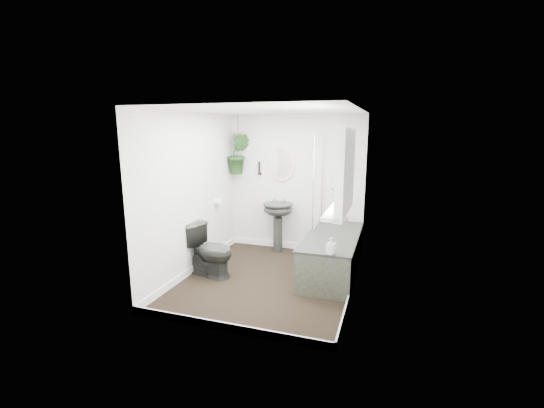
% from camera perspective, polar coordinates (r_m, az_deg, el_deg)
% --- Properties ---
extents(floor, '(2.30, 2.80, 0.02)m').
position_cam_1_polar(floor, '(5.19, -0.53, -11.85)').
color(floor, black).
rests_on(floor, ground).
extents(ceiling, '(2.30, 2.80, 0.02)m').
position_cam_1_polar(ceiling, '(4.76, -0.59, 14.65)').
color(ceiling, white).
rests_on(ceiling, ground).
extents(wall_back, '(2.30, 0.02, 2.30)m').
position_cam_1_polar(wall_back, '(6.17, 3.69, 3.20)').
color(wall_back, white).
rests_on(wall_back, ground).
extents(wall_front, '(2.30, 0.02, 2.30)m').
position_cam_1_polar(wall_front, '(3.57, -7.91, -3.33)').
color(wall_front, white).
rests_on(wall_front, ground).
extents(wall_left, '(0.02, 2.80, 2.30)m').
position_cam_1_polar(wall_left, '(5.33, -12.45, 1.55)').
color(wall_left, white).
rests_on(wall_left, ground).
extents(wall_right, '(0.02, 2.80, 2.30)m').
position_cam_1_polar(wall_right, '(4.61, 13.22, -0.08)').
color(wall_right, white).
rests_on(wall_right, ground).
extents(skirting, '(2.30, 2.80, 0.10)m').
position_cam_1_polar(skirting, '(5.17, -0.53, -11.24)').
color(skirting, white).
rests_on(skirting, floor).
extents(bathtub, '(0.72, 1.72, 0.58)m').
position_cam_1_polar(bathtub, '(5.36, 9.43, -7.80)').
color(bathtub, black).
rests_on(bathtub, floor).
extents(bath_screen, '(0.04, 0.72, 1.40)m').
position_cam_1_polar(bath_screen, '(5.65, 7.24, 3.64)').
color(bath_screen, silver).
rests_on(bath_screen, bathtub).
extents(shower_box, '(0.20, 0.10, 0.35)m').
position_cam_1_polar(shower_box, '(5.91, 11.14, 6.52)').
color(shower_box, white).
rests_on(shower_box, wall_back).
extents(oval_mirror, '(0.46, 0.03, 0.62)m').
position_cam_1_polar(oval_mirror, '(6.16, 1.52, 6.48)').
color(oval_mirror, beige).
rests_on(oval_mirror, wall_back).
extents(wall_sconce, '(0.04, 0.04, 0.22)m').
position_cam_1_polar(wall_sconce, '(6.28, -2.02, 5.67)').
color(wall_sconce, black).
rests_on(wall_sconce, wall_back).
extents(toilet_roll_holder, '(0.11, 0.11, 0.11)m').
position_cam_1_polar(toilet_roll_holder, '(5.95, -8.42, 0.31)').
color(toilet_roll_holder, white).
rests_on(toilet_roll_holder, wall_left).
extents(window_recess, '(0.08, 1.00, 0.90)m').
position_cam_1_polar(window_recess, '(3.85, 11.55, 5.22)').
color(window_recess, white).
rests_on(window_recess, wall_right).
extents(window_sill, '(0.18, 1.00, 0.04)m').
position_cam_1_polar(window_sill, '(3.93, 10.28, -0.82)').
color(window_sill, white).
rests_on(window_sill, wall_right).
extents(window_blinds, '(0.01, 0.86, 0.76)m').
position_cam_1_polar(window_blinds, '(3.85, 10.88, 5.26)').
color(window_blinds, white).
rests_on(window_blinds, wall_right).
extents(toilet, '(0.81, 0.58, 0.74)m').
position_cam_1_polar(toilet, '(5.29, -9.71, -7.14)').
color(toilet, black).
rests_on(toilet, floor).
extents(pedestal_sink, '(0.51, 0.44, 0.85)m').
position_cam_1_polar(pedestal_sink, '(6.16, 0.92, -3.72)').
color(pedestal_sink, black).
rests_on(pedestal_sink, floor).
extents(sill_plant, '(0.24, 0.22, 0.22)m').
position_cam_1_polar(sill_plant, '(4.20, 10.55, 1.82)').
color(sill_plant, black).
rests_on(sill_plant, window_sill).
extents(hanging_plant, '(0.45, 0.40, 0.68)m').
position_cam_1_polar(hanging_plant, '(6.29, -5.29, 7.84)').
color(hanging_plant, black).
rests_on(hanging_plant, ceiling).
extents(soap_bottle, '(0.11, 0.12, 0.20)m').
position_cam_1_polar(soap_bottle, '(4.48, 9.21, -6.49)').
color(soap_bottle, black).
rests_on(soap_bottle, bathtub).
extents(hanging_pot, '(0.16, 0.16, 0.12)m').
position_cam_1_polar(hanging_pot, '(6.27, -5.34, 10.39)').
color(hanging_pot, brown).
rests_on(hanging_pot, ceiling).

